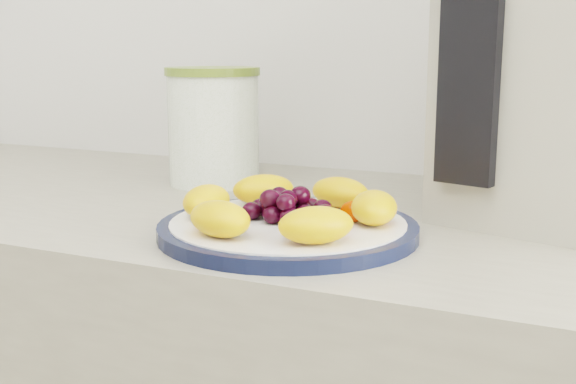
% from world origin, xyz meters
% --- Properties ---
extents(plate_rim, '(0.29, 0.29, 0.01)m').
position_xyz_m(plate_rim, '(0.01, 1.06, 0.91)').
color(plate_rim, '#101833').
rests_on(plate_rim, counter).
extents(plate_face, '(0.26, 0.26, 0.02)m').
position_xyz_m(plate_face, '(0.01, 1.06, 0.91)').
color(plate_face, white).
rests_on(plate_face, counter).
extents(canister, '(0.17, 0.17, 0.16)m').
position_xyz_m(canister, '(-0.22, 1.29, 0.98)').
color(canister, '#476E21').
rests_on(canister, counter).
extents(canister_lid, '(0.18, 0.18, 0.01)m').
position_xyz_m(canister_lid, '(-0.22, 1.29, 1.07)').
color(canister_lid, olive).
rests_on(canister_lid, canister).
extents(appliance_body, '(0.30, 0.36, 0.39)m').
position_xyz_m(appliance_body, '(0.28, 1.30, 1.09)').
color(appliance_body, '#ABA796').
rests_on(appliance_body, counter).
extents(appliance_panel, '(0.07, 0.04, 0.29)m').
position_xyz_m(appliance_panel, '(0.18, 1.16, 1.10)').
color(appliance_panel, black).
rests_on(appliance_panel, appliance_body).
extents(fruit_plate, '(0.25, 0.25, 0.04)m').
position_xyz_m(fruit_plate, '(0.01, 1.06, 0.93)').
color(fruit_plate, orange).
rests_on(fruit_plate, plate_face).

